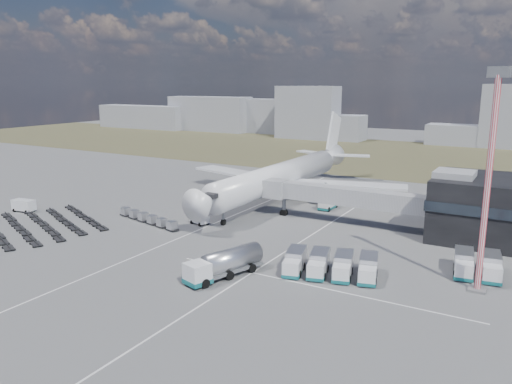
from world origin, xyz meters
The scene contains 15 objects.
ground centered at (0.00, 0.00, 0.00)m, with size 420.00×420.00×0.00m, color #565659.
grass_strip centered at (0.00, 110.00, 0.01)m, with size 420.00×90.00×0.01m, color #47462B.
lane_markings centered at (9.77, 3.00, 0.01)m, with size 47.12×110.00×0.01m.
jet_bridge centered at (15.90, 20.42, 5.05)m, with size 30.30×3.80×7.05m.
airliner centered at (0.00, 32.38, 5.29)m, with size 51.59×64.53×17.62m.
skyline centered at (-29.20, 150.01, 8.51)m, with size 331.16×25.25×25.54m.
fuel_tanker centered at (13.57, -11.06, 1.82)m, with size 6.13×11.62×3.65m.
pushback_tug centered at (-4.00, 7.38, 0.76)m, with size 3.40×1.91×1.52m, color white.
utility_van centered at (-39.09, -2.83, 1.20)m, with size 4.52×2.04×2.39m, color white.
catering_truck centered at (11.68, 29.40, 1.31)m, with size 2.37×5.62×2.56m.
service_trucks_near centered at (25.34, -3.50, 1.43)m, with size 13.13×9.36×2.63m.
service_trucks_far centered at (42.00, 5.98, 1.48)m, with size 6.59×7.52×2.72m.
uld_row centered at (-12.55, 3.24, 0.89)m, with size 16.29×5.03×1.49m.
baggage_dollies centered at (-28.00, -7.54, 0.33)m, with size 28.17×24.51×0.65m.
floodlight_mast centered at (42.71, 0.74, 13.32)m, with size 2.54×2.05×26.58m.
Camera 1 is at (47.90, -61.89, 24.85)m, focal length 35.00 mm.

